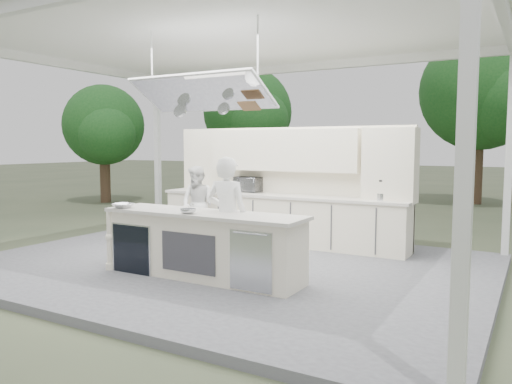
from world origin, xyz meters
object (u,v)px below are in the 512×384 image
Objects in this scene: sous_chef at (198,204)px; demo_island at (202,244)px; head_chef at (227,217)px; back_counter at (279,219)px.

demo_island is at bearing -48.65° from sous_chef.
demo_island is 0.54m from head_chef.
head_chef is 1.16× the size of sous_chef.
back_counter is at bearing 93.63° from demo_island.
head_chef reaches higher than demo_island.
sous_chef reaches higher than demo_island.
demo_island is 2.67m from sous_chef.
sous_chef is at bearing 127.41° from demo_island.
demo_island is at bearing -86.37° from back_counter.
head_chef is (0.29, 0.23, 0.39)m from demo_island.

